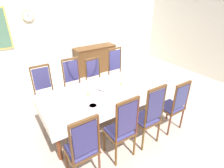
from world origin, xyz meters
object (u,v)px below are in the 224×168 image
at_px(chair_south_b, 122,128).
at_px(bowl_near_left, 146,88).
at_px(chair_north_b, 74,83).
at_px(bowl_near_right, 93,106).
at_px(chair_north_a, 45,91).
at_px(candlestick_west, 88,89).
at_px(spoon_secondary, 86,108).
at_px(dining_table, 106,93).
at_px(chair_south_d, 174,105).
at_px(chair_north_c, 96,79).
at_px(chair_south_a, 83,147).
at_px(mounted_clock, 28,16).
at_px(spoon_primary, 150,86).
at_px(chair_south_c, 149,115).
at_px(chair_north_d, 117,71).
at_px(soup_tureen, 103,86).
at_px(sideboard, 95,59).
at_px(candlestick_east, 121,78).

relative_size(chair_south_b, bowl_near_left, 6.13).
relative_size(chair_north_b, bowl_near_right, 7.55).
bearing_deg(chair_north_a, candlestick_west, 121.33).
height_order(chair_south_b, spoon_secondary, chair_south_b).
xyz_separation_m(dining_table, bowl_near_right, (-0.51, -0.41, 0.10)).
relative_size(chair_south_d, bowl_near_right, 7.04).
distance_m(chair_north_c, bowl_near_left, 1.46).
height_order(chair_south_a, mounted_clock, mounted_clock).
bearing_deg(bowl_near_left, spoon_primary, 10.76).
bearing_deg(candlestick_west, chair_south_c, -54.74).
xyz_separation_m(bowl_near_right, mounted_clock, (-0.19, 3.19, 1.16)).
height_order(chair_south_b, chair_south_d, chair_south_b).
relative_size(dining_table, chair_north_b, 2.16).
xyz_separation_m(chair_south_d, spoon_secondary, (-1.58, 0.56, 0.21)).
xyz_separation_m(candlestick_west, mounted_clock, (-0.30, 2.78, 1.05)).
xyz_separation_m(chair_north_c, candlestick_west, (-0.67, -0.95, 0.34)).
distance_m(candlestick_west, bowl_near_left, 1.18).
bearing_deg(chair_north_d, chair_north_a, 0.12).
height_order(soup_tureen, bowl_near_right, soup_tureen).
relative_size(chair_south_d, mounted_clock, 3.76).
xyz_separation_m(chair_north_d, spoon_primary, (-0.13, -1.36, 0.17)).
bearing_deg(sideboard, chair_north_c, 61.25).
distance_m(chair_north_d, bowl_near_right, 2.02).
bearing_deg(chair_north_a, spoon_primary, 143.12).
height_order(chair_north_a, candlestick_west, chair_north_a).
bearing_deg(spoon_primary, chair_south_d, -62.08).
relative_size(chair_south_b, spoon_primary, 6.92).
distance_m(chair_north_b, chair_south_c, 1.99).
xyz_separation_m(bowl_near_right, sideboard, (1.66, 2.94, -0.35)).
xyz_separation_m(soup_tureen, mounted_clock, (-0.65, 2.78, 1.08)).
distance_m(dining_table, spoon_secondary, 0.74).
bearing_deg(chair_south_d, mounted_clock, 114.00).
height_order(chair_north_c, spoon_primary, chair_north_c).
distance_m(chair_south_d, bowl_near_right, 1.58).
relative_size(chair_north_a, chair_north_d, 0.94).
xyz_separation_m(dining_table, chair_south_d, (0.96, -0.95, -0.13)).
xyz_separation_m(dining_table, chair_north_b, (-0.29, 0.95, -0.11)).
height_order(chair_south_a, spoon_primary, chair_south_a).
relative_size(chair_north_b, chair_south_d, 1.07).
xyz_separation_m(chair_south_b, sideboard, (1.44, 3.48, -0.15)).
height_order(chair_south_b, spoon_primary, chair_south_b).
xyz_separation_m(chair_south_a, chair_south_b, (0.68, -0.00, 0.02)).
height_order(chair_south_a, spoon_secondary, chair_south_a).
bearing_deg(spoon_secondary, candlestick_east, 7.42).
relative_size(soup_tureen, spoon_secondary, 1.38).
distance_m(chair_north_c, spoon_secondary, 1.63).
xyz_separation_m(chair_north_c, sideboard, (0.87, 1.59, -0.12)).
bearing_deg(chair_south_d, bowl_near_right, 160.01).
bearing_deg(candlestick_east, sideboard, 73.30).
distance_m(soup_tureen, mounted_clock, 3.05).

